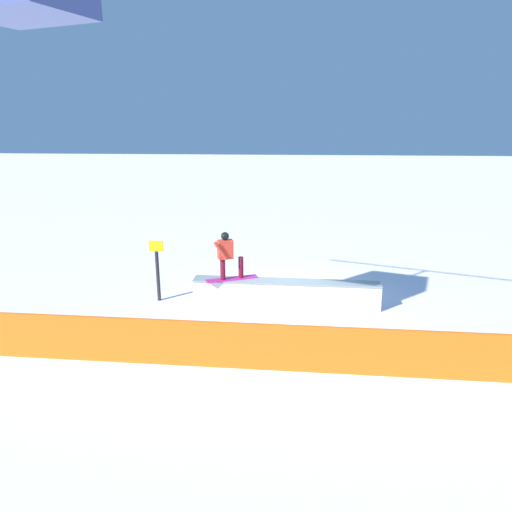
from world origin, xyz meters
TOP-DOWN VIEW (x-y plane):
  - ground_plane at (0.00, 0.00)m, footprint 120.00×120.00m
  - grind_box at (0.00, 0.00)m, footprint 5.12×0.62m
  - snowboarder at (1.60, 0.02)m, footprint 1.45×0.85m
  - safety_fence at (0.00, 3.46)m, footprint 12.75×0.35m
  - trail_marker at (3.60, -0.10)m, footprint 0.40×0.10m

SIDE VIEW (x-z plane):
  - ground_plane at x=0.00m, z-range 0.00..0.00m
  - grind_box at x=0.00m, z-range -0.03..0.69m
  - safety_fence at x=0.00m, z-range 0.00..1.02m
  - trail_marker at x=3.60m, z-range 0.07..1.82m
  - snowboarder at x=1.60m, z-range 0.77..2.12m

